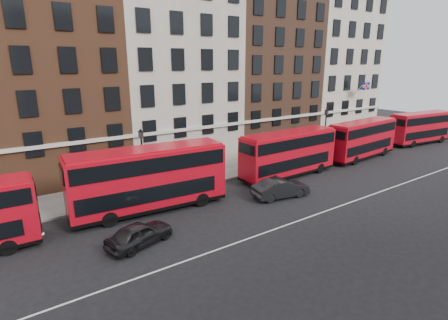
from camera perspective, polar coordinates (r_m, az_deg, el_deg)
ground at (r=26.64m, az=9.62°, el=-8.00°), size 120.00×120.00×0.00m
pavement at (r=34.35m, az=-2.64°, el=-2.17°), size 80.00×5.00×0.15m
kerb at (r=32.37m, az=-0.28°, el=-3.28°), size 80.00×0.30×0.16m
road_centre_line at (r=25.39m, az=12.80°, el=-9.40°), size 70.00×0.12×0.01m
building_terrace at (r=39.02m, az=-9.23°, el=14.96°), size 64.00×11.95×22.00m
bus_b at (r=25.80m, az=-12.25°, el=-2.87°), size 11.49×3.61×4.75m
bus_c at (r=33.55m, az=10.50°, el=1.16°), size 10.43×2.69×4.36m
bus_d at (r=42.36m, az=21.61°, el=3.27°), size 10.34×3.16×4.28m
bus_e at (r=53.56m, az=29.46°, el=4.69°), size 10.19×3.54×4.20m
car_rear at (r=21.89m, az=-13.63°, el=-11.63°), size 4.50×2.77×1.43m
car_front at (r=28.66m, az=9.26°, el=-4.57°), size 4.95×2.48×1.56m
lamp_post_left at (r=29.30m, az=-13.18°, el=0.39°), size 0.44×0.44×5.33m
lamp_post_right at (r=42.62m, az=16.19°, el=4.90°), size 0.44×0.44×5.33m
traffic_light at (r=51.68m, az=24.50°, el=5.19°), size 0.25×0.45×3.27m
iron_railings at (r=35.99m, az=-4.53°, el=-0.42°), size 6.60×0.06×1.00m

